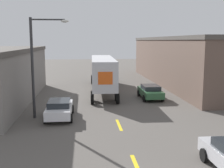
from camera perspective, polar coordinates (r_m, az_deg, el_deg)
The scene contains 6 objects.
road_centerline at distance 13.43m, azimuth 5.03°, elevation -16.34°, with size 0.20×15.51×0.01m.
warehouse_right at distance 39.58m, azimuth 17.78°, elevation 4.61°, with size 12.53×29.51×6.19m.
semi_truck at distance 32.01m, azimuth -2.02°, elevation 2.77°, with size 3.02×15.57×3.87m.
parked_car_right_far at distance 27.99m, azimuth 7.79°, elevation -1.51°, with size 1.99×4.26×1.37m.
parked_car_left_far at distance 21.22m, azimuth -10.63°, elevation -4.90°, with size 1.99×4.26×1.37m.
street_lamp at distance 21.12m, azimuth -14.96°, elevation 4.77°, with size 2.80×0.32×7.34m.
Camera 1 is at (-2.35, -7.72, 5.70)m, focal length 45.00 mm.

